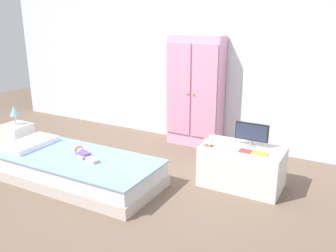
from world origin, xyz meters
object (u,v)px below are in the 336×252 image
Objects in this scene: tv_stand at (242,167)px; book_red at (246,151)px; wardrobe at (195,92)px; book_yellow at (260,154)px; doll at (83,153)px; bed at (78,169)px; table_lamp at (14,112)px; rocking_horse_toy at (209,141)px; tv_monitor at (252,133)px; nightstand at (18,140)px.

tv_stand is 0.25m from book_red.
book_yellow is (1.14, -1.00, -0.29)m from wardrobe.
doll is 1.73m from wardrobe.
bed is 1.87m from book_yellow.
doll is 1.67× the size of table_lamp.
wardrobe reaches higher than rocking_horse_toy.
doll is 2.96× the size of rocking_horse_toy.
book_yellow is at bearing 0.00° from book_red.
book_yellow is (1.70, 0.58, 0.12)m from doll.
rocking_horse_toy is (1.19, 0.54, 0.17)m from doll.
tv_stand is at bearing -125.53° from tv_monitor.
table_lamp reaches higher than book_yellow.
book_red reaches higher than tv_stand.
nightstand is at bearing 173.00° from doll.
nightstand is 2.42m from rocking_horse_toy.
table_lamp is (-1.14, 0.19, 0.43)m from bed.
wardrobe is 9.45× the size of book_yellow.
nightstand is 2.92m from book_yellow.
doll is (0.04, 0.05, 0.18)m from bed.
table_lamp is 1.77× the size of rocking_horse_toy.
tv_stand reaches higher than doll.
tv_monitor reaches higher than bed.
table_lamp is at bearing -171.39° from book_yellow.
doll is at bearing -155.62° from rocking_horse_toy.
doll is 1.14× the size of tv_monitor.
book_yellow reaches higher than nightstand.
book_yellow is (0.14, -0.18, -0.13)m from tv_monitor.
book_yellow is at bearing 8.61° from nightstand.
rocking_horse_toy is at bearing -175.38° from book_yellow.
nightstand is 2.69× the size of book_yellow.
nightstand is 1.79× the size of table_lamp.
table_lamp is 2.80m from tv_monitor.
doll is 2.50× the size of book_yellow.
tv_monitor is 0.23m from book_red.
book_red is (1.56, 0.58, 0.12)m from doll.
bed is 1.75m from book_red.
nightstand is 2.83m from tv_monitor.
tv_monitor reaches higher than rocking_horse_toy.
book_yellow reaches higher than doll.
wardrobe is 1.24m from rocking_horse_toy.
nightstand is 2.73m from tv_stand.
book_yellow reaches higher than bed.
tv_stand is 0.31m from book_yellow.
book_yellow is (2.88, 0.44, -0.14)m from table_lamp.
table_lamp reaches higher than bed.
bed is 14.23× the size of book_red.
tv_stand reaches higher than nightstand.
bed is 1.16m from nightstand.
rocking_horse_toy is (-0.37, -0.22, -0.08)m from tv_monitor.
book_red is (1.01, -1.00, -0.29)m from wardrobe.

